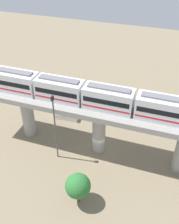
# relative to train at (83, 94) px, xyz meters

# --- Properties ---
(ground_plane) EXTENTS (120.00, 120.00, 0.00)m
(ground_plane) POSITION_rel_train_xyz_m (0.00, -2.31, -9.43)
(ground_plane) COLOR #84755B
(viaduct) EXTENTS (5.20, 35.80, 7.90)m
(viaduct) POSITION_rel_train_xyz_m (0.00, -2.31, -3.28)
(viaduct) COLOR #999691
(viaduct) RESTS_ON ground
(train) EXTENTS (2.64, 27.45, 3.24)m
(train) POSITION_rel_train_xyz_m (0.00, 0.00, 0.00)
(train) COLOR silver
(train) RESTS_ON viaduct
(parked_car_blue) EXTENTS (2.76, 4.51, 1.76)m
(parked_car_blue) POSITION_rel_train_xyz_m (12.17, 2.93, -8.69)
(parked_car_blue) COLOR #284CB7
(parked_car_blue) RESTS_ON ground
(parked_car_white) EXTENTS (2.10, 4.32, 1.76)m
(parked_car_white) POSITION_rel_train_xyz_m (5.70, 5.35, -8.69)
(parked_car_white) COLOR white
(parked_car_white) RESTS_ON ground
(parked_car_silver) EXTENTS (1.92, 4.25, 1.76)m
(parked_car_silver) POSITION_rel_train_xyz_m (10.40, -6.17, -8.69)
(parked_car_silver) COLOR #B2B5BA
(parked_car_silver) RESTS_ON ground
(tree_near_viaduct) EXTENTS (3.09, 3.09, 4.40)m
(tree_near_viaduct) POSITION_rel_train_xyz_m (-9.55, -2.74, -6.59)
(tree_near_viaduct) COLOR brown
(tree_near_viaduct) RESTS_ON ground
(signal_post) EXTENTS (0.44, 0.28, 10.50)m
(signal_post) POSITION_rel_train_xyz_m (-3.40, 2.88, -3.66)
(signal_post) COLOR #4C4C51
(signal_post) RESTS_ON ground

